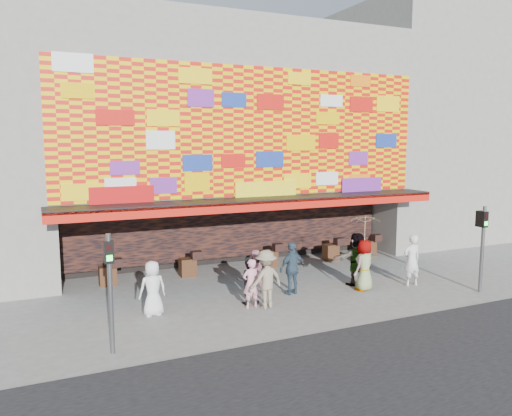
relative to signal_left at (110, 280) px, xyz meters
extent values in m
plane|color=slate|center=(6.20, 1.50, -1.86)|extent=(90.00, 90.00, 0.00)
cube|color=black|center=(6.20, -5.00, -1.85)|extent=(30.00, 8.00, 0.02)
cube|color=gray|center=(6.20, 9.50, 4.64)|extent=(15.00, 8.00, 7.00)
cube|color=black|center=(6.20, 10.50, -0.36)|extent=(15.00, 6.00, 3.00)
cube|color=gray|center=(-1.10, 6.50, -0.36)|extent=(0.40, 2.00, 3.00)
cube|color=gray|center=(13.50, 6.50, -0.36)|extent=(0.40, 2.00, 3.00)
cube|color=black|center=(6.20, 4.90, 1.14)|extent=(15.20, 1.60, 0.12)
cube|color=red|center=(6.20, 4.12, 0.99)|extent=(15.20, 0.04, 0.35)
cube|color=#F1C000|center=(6.20, 5.46, 3.69)|extent=(14.80, 0.08, 4.90)
cube|color=black|center=(6.20, 7.35, -0.31)|extent=(14.00, 0.25, 2.50)
cube|color=gray|center=(19.20, 9.50, 4.14)|extent=(11.00, 8.00, 12.00)
cylinder|color=#59595B|center=(0.00, 0.00, -0.36)|extent=(0.12, 0.12, 3.00)
cube|color=black|center=(0.00, 0.00, 0.69)|extent=(0.22, 0.18, 0.55)
cube|color=black|center=(0.00, -0.09, 0.82)|extent=(0.14, 0.02, 0.14)
cube|color=#19E533|center=(0.00, -0.09, 0.56)|extent=(0.14, 0.02, 0.14)
cylinder|color=#59595B|center=(12.40, 0.00, -0.36)|extent=(0.12, 0.12, 3.00)
cube|color=black|center=(12.40, 0.00, 0.69)|extent=(0.22, 0.18, 0.55)
cube|color=black|center=(12.40, -0.09, 0.82)|extent=(0.14, 0.02, 0.14)
cube|color=#19E533|center=(12.40, -0.09, 0.56)|extent=(0.14, 0.02, 0.14)
imported|color=silver|center=(1.51, 2.27, -1.02)|extent=(0.86, 0.61, 1.67)
imported|color=pink|center=(4.48, 1.73, -1.08)|extent=(0.61, 0.44, 1.56)
imported|color=#222328|center=(4.55, 2.14, -1.10)|extent=(0.89, 0.79, 1.53)
imported|color=gray|center=(4.90, 1.53, -0.94)|extent=(1.31, 0.93, 1.84)
imported|color=#334759|center=(6.33, 2.45, -0.96)|extent=(1.12, 0.64, 1.80)
imported|color=gray|center=(8.99, 2.49, -0.90)|extent=(1.80, 0.61, 1.93)
imported|color=gray|center=(8.82, 1.79, -0.96)|extent=(1.03, 0.85, 1.80)
imported|color=silver|center=(10.75, 1.60, -0.92)|extent=(0.71, 0.48, 1.88)
imported|color=pink|center=(5.20, 3.09, -1.11)|extent=(0.82, 0.69, 1.51)
imported|color=beige|center=(8.82, 1.79, 0.32)|extent=(1.11, 1.13, 0.95)
cylinder|color=#4C3326|center=(8.82, 1.79, -0.61)|extent=(0.02, 0.02, 1.00)
camera|label=1|loc=(-1.54, -12.16, 3.34)|focal=35.00mm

